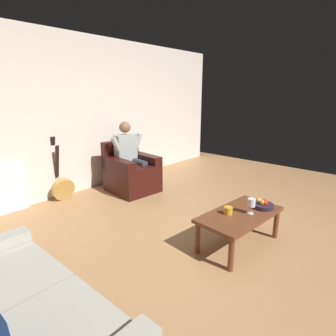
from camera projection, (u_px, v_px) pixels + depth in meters
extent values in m
plane|color=#A6784B|center=(234.00, 236.00, 3.35)|extent=(7.59, 7.59, 0.00)
cube|color=beige|center=(92.00, 115.00, 4.85)|extent=(6.72, 0.06, 2.65)
cube|color=black|center=(132.00, 180.00, 4.86)|extent=(0.80, 0.87, 0.39)
cube|color=black|center=(134.00, 168.00, 4.75)|extent=(0.45, 0.71, 0.10)
cube|color=black|center=(144.00, 161.00, 4.95)|extent=(0.24, 0.81, 0.24)
cube|color=black|center=(118.00, 166.00, 4.59)|extent=(0.24, 0.81, 0.24)
cube|color=black|center=(121.00, 153.00, 4.98)|extent=(0.74, 0.19, 0.48)
cube|color=#99A19E|center=(126.00, 149.00, 4.83)|extent=(0.41, 0.22, 0.50)
sphere|color=brown|center=(125.00, 127.00, 4.73)|extent=(0.20, 0.20, 0.20)
cylinder|color=#35333D|center=(138.00, 163.00, 4.83)|extent=(0.17, 0.41, 0.13)
cylinder|color=#35333D|center=(146.00, 179.00, 4.76)|extent=(0.13, 0.13, 0.49)
cylinder|color=#99A19E|center=(137.00, 141.00, 4.91)|extent=(0.21, 0.11, 0.29)
cylinder|color=#35333D|center=(127.00, 165.00, 4.67)|extent=(0.17, 0.41, 0.13)
cylinder|color=#35333D|center=(135.00, 182.00, 4.60)|extent=(0.13, 0.13, 0.49)
cylinder|color=#99A19E|center=(116.00, 145.00, 4.61)|extent=(0.21, 0.11, 0.29)
cube|color=brown|center=(240.00, 215.00, 3.07)|extent=(1.08, 0.63, 0.04)
cylinder|color=brown|center=(276.00, 224.00, 3.28)|extent=(0.06, 0.06, 0.36)
cylinder|color=brown|center=(231.00, 254.00, 2.66)|extent=(0.06, 0.06, 0.36)
cylinder|color=brown|center=(244.00, 213.00, 3.59)|extent=(0.06, 0.06, 0.36)
cylinder|color=brown|center=(197.00, 238.00, 2.97)|extent=(0.06, 0.06, 0.36)
cylinder|color=#B28840|center=(63.00, 189.00, 4.46)|extent=(0.37, 0.18, 0.38)
cylinder|color=black|center=(65.00, 188.00, 4.42)|extent=(0.10, 0.03, 0.10)
cube|color=black|center=(57.00, 162.00, 4.40)|extent=(0.05, 0.15, 0.54)
cube|color=black|center=(53.00, 141.00, 4.36)|extent=(0.07, 0.06, 0.14)
cube|color=white|center=(7.00, 190.00, 3.94)|extent=(0.53, 0.06, 0.68)
cylinder|color=silver|center=(251.00, 213.00, 3.05)|extent=(0.07, 0.07, 0.01)
cylinder|color=silver|center=(251.00, 210.00, 3.04)|extent=(0.01, 0.01, 0.08)
cylinder|color=silver|center=(252.00, 203.00, 3.02)|extent=(0.09, 0.09, 0.09)
cylinder|color=#590C19|center=(251.00, 205.00, 3.02)|extent=(0.08, 0.08, 0.04)
cylinder|color=#2A1E30|center=(263.00, 206.00, 3.20)|extent=(0.25, 0.25, 0.05)
sphere|color=gold|center=(263.00, 203.00, 3.17)|extent=(0.07, 0.07, 0.07)
sphere|color=red|center=(265.00, 203.00, 3.17)|extent=(0.07, 0.07, 0.07)
sphere|color=red|center=(264.00, 202.00, 3.20)|extent=(0.07, 0.07, 0.07)
sphere|color=gold|center=(259.00, 201.00, 3.23)|extent=(0.07, 0.07, 0.07)
cylinder|color=gold|center=(228.00, 211.00, 3.03)|extent=(0.10, 0.10, 0.08)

